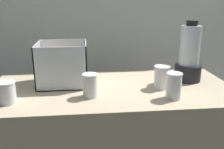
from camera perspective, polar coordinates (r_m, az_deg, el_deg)
name	(u,v)px	position (r m, az deg, el deg)	size (l,w,h in m)	color
back_wall_unit	(102,13)	(2.12, -2.24, 13.74)	(2.60, 0.24, 2.50)	silver
carrot_display_bin	(63,71)	(1.51, -11.17, 0.70)	(0.29, 0.25, 0.25)	white
blender_pitcher	(189,57)	(1.60, 17.08, 3.81)	(0.16, 0.16, 0.37)	black
juice_cup_mango_far_left	(7,94)	(1.33, -22.78, -4.10)	(0.09, 0.09, 0.11)	white
juice_cup_orange_left	(90,87)	(1.30, -4.99, -2.82)	(0.08, 0.08, 0.12)	white
juice_cup_orange_middle	(162,78)	(1.45, 11.21, -0.80)	(0.09, 0.09, 0.13)	white
juice_cup_orange_right	(174,87)	(1.31, 13.84, -2.74)	(0.08, 0.08, 0.14)	white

